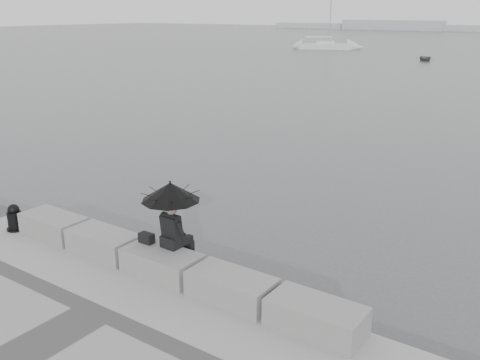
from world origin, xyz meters
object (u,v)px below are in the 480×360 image
Objects in this scene: mooring_bollard at (15,219)px; dinghy at (425,58)px; sailboat_left at (326,46)px; seated_person at (170,200)px.

dinghy is at bearing 97.29° from mooring_bollard.
dinghy is at bearing -55.09° from sailboat_left.
dinghy is (-7.32, 57.19, -0.52)m from mooring_bollard.
sailboat_left is 4.22× the size of dinghy.
sailboat_left is at bearing 110.39° from mooring_bollard.
seated_person is at bearing -90.24° from sailboat_left.
seated_person reaches higher than mooring_bollard.
sailboat_left reaches higher than dinghy.
mooring_bollard is at bearing -169.77° from seated_person.
mooring_bollard is 0.05× the size of sailboat_left.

